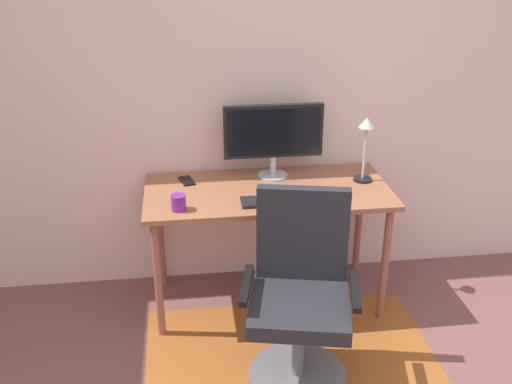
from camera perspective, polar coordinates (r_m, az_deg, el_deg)
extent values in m
cube|color=beige|center=(3.62, 1.55, 10.80)|extent=(6.00, 0.10, 2.60)
cube|color=#944F20|center=(3.29, 3.61, -16.41)|extent=(1.56, 1.17, 0.01)
cube|color=#945B3D|center=(3.42, 1.13, 0.04)|extent=(1.41, 0.65, 0.03)
cylinder|color=#975244|center=(3.34, -9.39, -8.34)|extent=(0.04, 0.04, 0.73)
cylinder|color=#975244|center=(3.51, 12.27, -6.82)|extent=(0.04, 0.04, 0.73)
cylinder|color=#975244|center=(3.80, -9.20, -4.02)|extent=(0.04, 0.04, 0.73)
cylinder|color=#975244|center=(3.95, 9.83, -2.89)|extent=(0.04, 0.04, 0.73)
cylinder|color=#B2B2B7|center=(3.59, 1.63, 1.61)|extent=(0.18, 0.18, 0.01)
cylinder|color=#B2B2B7|center=(3.56, 1.64, 2.56)|extent=(0.04, 0.04, 0.12)
cube|color=black|center=(3.49, 1.68, 5.87)|extent=(0.59, 0.04, 0.32)
cube|color=black|center=(3.47, 1.73, 5.77)|extent=(0.55, 0.00, 0.28)
cube|color=black|center=(3.25, 2.33, -0.84)|extent=(0.43, 0.13, 0.02)
ellipsoid|color=white|center=(3.31, 8.29, -0.44)|extent=(0.06, 0.10, 0.03)
cylinder|color=#6F238B|center=(3.18, -7.45, -1.02)|extent=(0.08, 0.08, 0.09)
cube|color=black|center=(3.54, -6.65, 1.08)|extent=(0.10, 0.15, 0.01)
cylinder|color=black|center=(3.58, 10.19, 1.22)|extent=(0.11, 0.11, 0.01)
cylinder|color=beige|center=(3.52, 10.39, 3.69)|extent=(0.02, 0.02, 0.32)
cone|color=beige|center=(3.46, 10.62, 6.59)|extent=(0.09, 0.09, 0.06)
cylinder|color=slate|center=(3.20, 3.97, -17.27)|extent=(0.50, 0.50, 0.05)
cylinder|color=slate|center=(3.07, 4.08, -14.35)|extent=(0.06, 0.06, 0.37)
cube|color=#232328|center=(2.93, 4.21, -10.94)|extent=(0.57, 0.57, 0.08)
cube|color=#232328|center=(2.96, 4.48, -4.01)|extent=(0.46, 0.16, 0.50)
cube|color=black|center=(2.88, -0.94, -8.91)|extent=(0.11, 0.34, 0.03)
cube|color=black|center=(2.88, 9.51, -9.30)|extent=(0.11, 0.34, 0.03)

